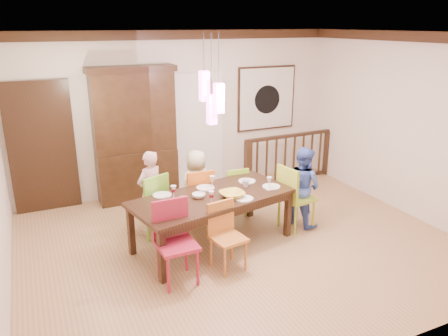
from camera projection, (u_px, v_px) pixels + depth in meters
name	position (u px, v px, depth m)	size (l,w,h in m)	color
floor	(240.00, 243.00, 6.29)	(6.00, 6.00, 0.00)	#A27A4E
ceiling	(242.00, 33.00, 5.38)	(6.00, 6.00, 0.00)	white
wall_back	(180.00, 113.00, 7.99)	(6.00, 6.00, 0.00)	beige
wall_right	(407.00, 125.00, 7.02)	(5.00, 5.00, 0.00)	beige
crown_molding	(242.00, 40.00, 5.40)	(6.00, 5.00, 0.16)	black
panel_door	(42.00, 150.00, 7.13)	(1.04, 0.07, 2.24)	black
white_doorway	(199.00, 133.00, 8.23)	(0.97, 0.05, 2.22)	silver
painting	(267.00, 98.00, 8.62)	(1.25, 0.06, 1.25)	black
pendant_cluster	(212.00, 98.00, 5.60)	(0.27, 0.21, 1.14)	#FF4CA7
dining_table	(213.00, 201.00, 6.05)	(2.41, 1.46, 0.75)	black
chair_far_left	(149.00, 200.00, 6.40)	(0.57, 0.57, 0.96)	#79C434
chair_far_mid	(197.00, 193.00, 6.71)	(0.44, 0.44, 0.93)	#C35F17
chair_far_right	(234.00, 187.00, 7.11)	(0.39, 0.39, 0.83)	#8FCD29
chair_near_left	(177.00, 239.00, 5.18)	(0.47, 0.47, 1.01)	maroon
chair_near_mid	(228.00, 233.00, 5.49)	(0.45, 0.45, 0.88)	#BB6D2A
chair_end_right	(297.00, 193.00, 6.60)	(0.52, 0.52, 1.01)	#98AD2A
china_hutch	(135.00, 135.00, 7.55)	(1.48, 0.46, 2.35)	black
balustrade	(290.00, 157.00, 8.63)	(2.02, 0.14, 0.96)	black
person_far_left	(150.00, 191.00, 6.52)	(0.46, 0.30, 1.25)	beige
person_far_mid	(197.00, 186.00, 6.88)	(0.57, 0.37, 1.16)	#C1BD92
person_end_right	(303.00, 186.00, 6.71)	(0.61, 0.47, 1.25)	#4360BE
serving_bowl	(232.00, 195.00, 5.95)	(0.33, 0.33, 0.08)	gold
small_bowl	(199.00, 196.00, 5.95)	(0.19, 0.19, 0.06)	white
cup_left	(184.00, 201.00, 5.72)	(0.13, 0.13, 0.10)	silver
cup_right	(246.00, 183.00, 6.34)	(0.11, 0.11, 0.10)	silver
plate_far_left	(162.00, 195.00, 6.03)	(0.26, 0.26, 0.01)	white
plate_far_mid	(205.00, 188.00, 6.30)	(0.26, 0.26, 0.01)	white
plate_far_right	(247.00, 181.00, 6.56)	(0.26, 0.26, 0.01)	white
plate_near_left	(172.00, 212.00, 5.48)	(0.26, 0.26, 0.01)	white
plate_near_mid	(244.00, 199.00, 5.90)	(0.26, 0.26, 0.01)	white
plate_end_right	(271.00, 187.00, 6.34)	(0.26, 0.26, 0.01)	white
wine_glass_a	(174.00, 192.00, 5.88)	(0.08, 0.08, 0.19)	#590C19
wine_glass_b	(212.00, 182.00, 6.26)	(0.08, 0.08, 0.19)	silver
wine_glass_c	(211.00, 198.00, 5.70)	(0.08, 0.08, 0.19)	#590C19
wine_glass_d	(269.00, 183.00, 6.21)	(0.08, 0.08, 0.19)	silver
napkin	(218.00, 206.00, 5.66)	(0.18, 0.14, 0.01)	#D83359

